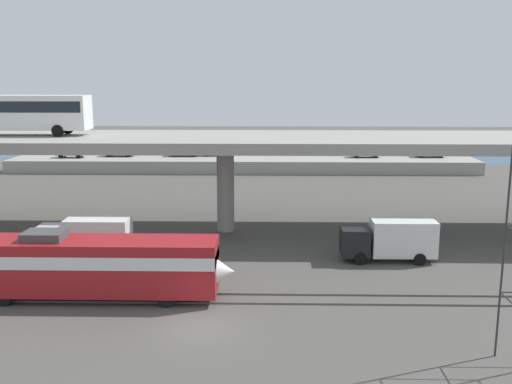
% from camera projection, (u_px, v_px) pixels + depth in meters
% --- Properties ---
extents(ground_plane, '(260.00, 260.00, 0.00)m').
position_uv_depth(ground_plane, '(199.00, 327.00, 31.05)').
color(ground_plane, '#4C4944').
extents(rail_strip_near, '(110.00, 0.12, 0.12)m').
position_uv_depth(rail_strip_near, '(205.00, 303.00, 34.24)').
color(rail_strip_near, '#59544C').
rests_on(rail_strip_near, ground_plane).
extents(rail_strip_far, '(110.00, 0.12, 0.12)m').
position_uv_depth(rail_strip_far, '(208.00, 294.00, 35.69)').
color(rail_strip_far, '#59544C').
rests_on(rail_strip_far, ground_plane).
extents(train_locomotive, '(16.42, 3.04, 4.18)m').
position_uv_depth(train_locomotive, '(102.00, 264.00, 34.69)').
color(train_locomotive, maroon).
rests_on(train_locomotive, ground_plane).
extents(highway_overpass, '(96.00, 11.61, 8.28)m').
position_uv_depth(highway_overpass, '(225.00, 144.00, 49.18)').
color(highway_overpass, gray).
rests_on(highway_overpass, ground_plane).
extents(transit_bus_on_overpass, '(12.00, 2.68, 3.40)m').
position_uv_depth(transit_bus_on_overpass, '(18.00, 111.00, 49.42)').
color(transit_bus_on_overpass, silver).
rests_on(transit_bus_on_overpass, highway_overpass).
extents(service_truck_west, '(6.80, 2.46, 3.04)m').
position_uv_depth(service_truck_west, '(87.00, 237.00, 42.60)').
color(service_truck_west, '#B7B7BC').
rests_on(service_truck_west, ground_plane).
extents(service_truck_east, '(6.80, 2.46, 3.04)m').
position_uv_depth(service_truck_east, '(391.00, 239.00, 42.10)').
color(service_truck_east, black).
rests_on(service_truck_east, ground_plane).
extents(pier_parking_lot, '(66.38, 11.02, 1.80)m').
position_uv_depth(pier_parking_lot, '(243.00, 163.00, 84.81)').
color(pier_parking_lot, gray).
rests_on(pier_parking_lot, ground_plane).
extents(parked_car_0, '(4.34, 1.88, 1.50)m').
position_uv_depth(parked_car_0, '(365.00, 152.00, 83.72)').
color(parked_car_0, '#515459').
rests_on(parked_car_0, pier_parking_lot).
extents(parked_car_1, '(4.24, 1.99, 1.50)m').
position_uv_depth(parked_car_1, '(216.00, 151.00, 85.35)').
color(parked_car_1, silver).
rests_on(parked_car_1, pier_parking_lot).
extents(parked_car_2, '(4.31, 1.90, 1.50)m').
position_uv_depth(parked_car_2, '(430.00, 152.00, 83.83)').
color(parked_car_2, navy).
rests_on(parked_car_2, pier_parking_lot).
extents(parked_car_3, '(4.11, 1.83, 1.50)m').
position_uv_depth(parked_car_3, '(71.00, 152.00, 83.38)').
color(parked_car_3, '#B7B7BC').
rests_on(parked_car_3, pier_parking_lot).
extents(parked_car_4, '(4.29, 1.99, 1.50)m').
position_uv_depth(parked_car_4, '(183.00, 151.00, 84.92)').
color(parked_car_4, navy).
rests_on(parked_car_4, pier_parking_lot).
extents(parked_car_5, '(4.50, 1.90, 1.50)m').
position_uv_depth(parked_car_5, '(120.00, 151.00, 84.78)').
color(parked_car_5, '#515459').
rests_on(parked_car_5, pier_parking_lot).
extents(parked_car_6, '(4.32, 1.91, 1.50)m').
position_uv_depth(parked_car_6, '(124.00, 149.00, 87.46)').
color(parked_car_6, maroon).
rests_on(parked_car_6, pier_parking_lot).
extents(harbor_water, '(140.00, 36.00, 0.01)m').
position_uv_depth(harbor_water, '(249.00, 150.00, 107.54)').
color(harbor_water, navy).
rests_on(harbor_water, ground_plane).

